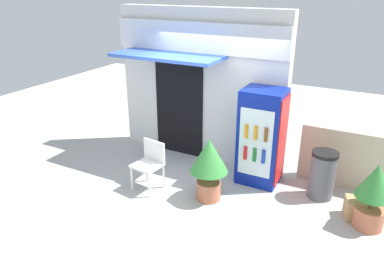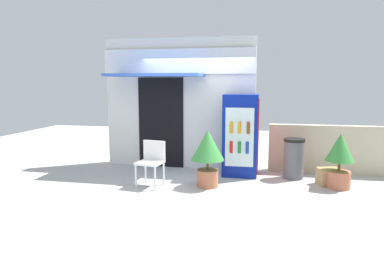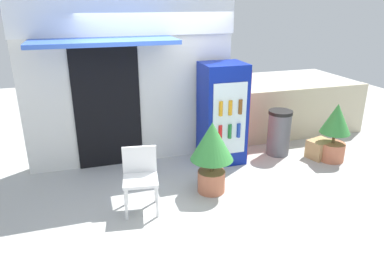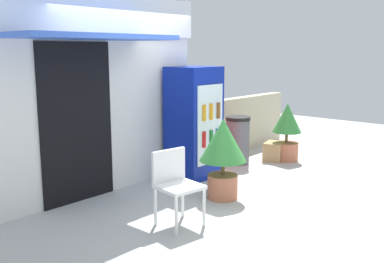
{
  "view_description": "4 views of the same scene",
  "coord_description": "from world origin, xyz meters",
  "px_view_note": "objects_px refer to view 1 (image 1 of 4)",
  "views": [
    {
      "loc": [
        2.65,
        -4.96,
        3.37
      ],
      "look_at": [
        -0.11,
        0.31,
        0.95
      ],
      "focal_mm": 34.29,
      "sensor_mm": 36.0,
      "label": 1
    },
    {
      "loc": [
        1.44,
        -6.44,
        1.95
      ],
      "look_at": [
        0.05,
        0.3,
        0.99
      ],
      "focal_mm": 32.29,
      "sensor_mm": 36.0,
      "label": 2
    },
    {
      "loc": [
        -1.23,
        -4.54,
        2.68
      ],
      "look_at": [
        0.23,
        0.15,
        0.87
      ],
      "focal_mm": 33.42,
      "sensor_mm": 36.0,
      "label": 3
    },
    {
      "loc": [
        -4.1,
        -3.58,
        1.97
      ],
      "look_at": [
        0.15,
        0.14,
        0.92
      ],
      "focal_mm": 41.14,
      "sensor_mm": 36.0,
      "label": 4
    }
  ],
  "objects_px": {
    "potted_plant_near_shop": "(209,162)",
    "cardboard_box": "(359,209)",
    "potted_plant_curbside": "(374,192)",
    "trash_bin": "(322,175)",
    "drink_cooler": "(262,137)",
    "plastic_chair": "(150,161)"
  },
  "relations": [
    {
      "from": "drink_cooler",
      "to": "plastic_chair",
      "type": "distance_m",
      "value": 1.99
    },
    {
      "from": "drink_cooler",
      "to": "plastic_chair",
      "type": "relative_size",
      "value": 2.02
    },
    {
      "from": "potted_plant_curbside",
      "to": "cardboard_box",
      "type": "distance_m",
      "value": 0.47
    },
    {
      "from": "plastic_chair",
      "to": "cardboard_box",
      "type": "xyz_separation_m",
      "value": [
        3.35,
        0.69,
        -0.35
      ]
    },
    {
      "from": "potted_plant_curbside",
      "to": "trash_bin",
      "type": "bearing_deg",
      "value": 145.74
    },
    {
      "from": "potted_plant_near_shop",
      "to": "cardboard_box",
      "type": "bearing_deg",
      "value": 13.82
    },
    {
      "from": "drink_cooler",
      "to": "potted_plant_curbside",
      "type": "bearing_deg",
      "value": -17.3
    },
    {
      "from": "plastic_chair",
      "to": "trash_bin",
      "type": "xyz_separation_m",
      "value": [
        2.71,
        1.06,
        -0.09
      ]
    },
    {
      "from": "plastic_chair",
      "to": "cardboard_box",
      "type": "bearing_deg",
      "value": 11.7
    },
    {
      "from": "cardboard_box",
      "to": "drink_cooler",
      "type": "bearing_deg",
      "value": 166.4
    },
    {
      "from": "potted_plant_near_shop",
      "to": "cardboard_box",
      "type": "relative_size",
      "value": 2.6
    },
    {
      "from": "plastic_chair",
      "to": "potted_plant_curbside",
      "type": "bearing_deg",
      "value": 8.68
    },
    {
      "from": "cardboard_box",
      "to": "plastic_chair",
      "type": "bearing_deg",
      "value": -168.3
    },
    {
      "from": "potted_plant_near_shop",
      "to": "potted_plant_curbside",
      "type": "xyz_separation_m",
      "value": [
        2.42,
        0.4,
        -0.09
      ]
    },
    {
      "from": "trash_bin",
      "to": "drink_cooler",
      "type": "bearing_deg",
      "value": 177.16
    },
    {
      "from": "potted_plant_near_shop",
      "to": "potted_plant_curbside",
      "type": "relative_size",
      "value": 1.04
    },
    {
      "from": "drink_cooler",
      "to": "plastic_chair",
      "type": "height_order",
      "value": "drink_cooler"
    },
    {
      "from": "drink_cooler",
      "to": "potted_plant_curbside",
      "type": "relative_size",
      "value": 1.66
    },
    {
      "from": "drink_cooler",
      "to": "potted_plant_near_shop",
      "type": "relative_size",
      "value": 1.59
    },
    {
      "from": "potted_plant_curbside",
      "to": "trash_bin",
      "type": "distance_m",
      "value": 0.95
    },
    {
      "from": "potted_plant_near_shop",
      "to": "potted_plant_curbside",
      "type": "distance_m",
      "value": 2.45
    },
    {
      "from": "drink_cooler",
      "to": "trash_bin",
      "type": "height_order",
      "value": "drink_cooler"
    }
  ]
}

